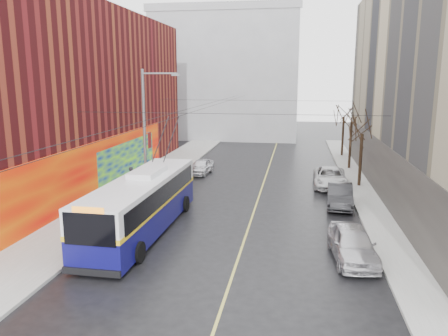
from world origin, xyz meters
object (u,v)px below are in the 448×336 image
object	(u,v)px
tree_mid	(352,113)
pedestrian_b	(143,178)
parked_car_b	(340,196)
tree_far	(344,109)
parked_car_a	(352,244)
following_car	(201,167)
pedestrian_a	(132,179)
tree_near	(363,124)
parked_car_c	(330,177)
streetlight_pole	(147,131)
trolleybus	(142,203)
pedestrian_c	(140,179)

from	to	relation	value
tree_mid	pedestrian_b	bearing A→B (deg)	-146.13
tree_mid	parked_car_b	size ratio (longest dim) A/B	1.46
tree_far	parked_car_a	distance (m)	29.01
following_car	pedestrian_a	xyz separation A→B (m)	(-3.59, -7.37, 0.39)
tree_near	pedestrian_a	xyz separation A→B (m)	(-16.88, -4.64, -3.91)
tree_near	parked_car_c	size ratio (longest dim) A/B	1.18
tree_near	following_car	world-z (taller)	tree_near
parked_car_c	tree_near	bearing A→B (deg)	6.55
tree_near	pedestrian_a	distance (m)	17.94
tree_mid	pedestrian_b	distance (m)	20.08
parked_car_c	pedestrian_b	bearing A→B (deg)	-164.30
parked_car_b	tree_mid	bearing A→B (deg)	84.64
parked_car_b	following_car	world-z (taller)	parked_car_b
streetlight_pole	parked_car_c	xyz separation A→B (m)	(12.89, 5.78, -4.09)
tree_far	parked_car_b	world-z (taller)	tree_far
streetlight_pole	tree_near	distance (m)	16.28
trolleybus	parked_car_c	world-z (taller)	trolleybus
parked_car_c	streetlight_pole	bearing A→B (deg)	-154.98
streetlight_pole	pedestrian_c	xyz separation A→B (m)	(-1.13, 1.30, -3.77)
trolleybus	tree_mid	bearing A→B (deg)	56.66
tree_mid	trolleybus	size ratio (longest dim) A/B	0.53
pedestrian_a	pedestrian_c	distance (m)	0.61
tree_near	parked_car_a	xyz separation A→B (m)	(-2.22, -14.60, -4.18)
following_car	pedestrian_c	world-z (taller)	pedestrian_c
parked_car_a	pedestrian_c	size ratio (longest dim) A/B	2.53
streetlight_pole	parked_car_a	bearing A→B (deg)	-33.64
tree_mid	trolleybus	distance (m)	23.83
parked_car_a	following_car	distance (m)	20.56
tree_near	pedestrian_c	distance (m)	17.38
trolleybus	pedestrian_b	size ratio (longest dim) A/B	7.07
trolleybus	following_car	size ratio (longest dim) A/B	3.19
trolleybus	pedestrian_b	world-z (taller)	trolleybus
parked_car_c	following_car	bearing A→B (deg)	165.87
tree_far	pedestrian_a	world-z (taller)	tree_far
tree_near	following_car	xyz separation A→B (m)	(-13.29, 2.73, -4.31)
tree_mid	parked_car_b	world-z (taller)	tree_mid
streetlight_pole	trolleybus	xyz separation A→B (m)	(1.92, -6.49, -3.21)
streetlight_pole	following_car	bearing A→B (deg)	78.05
tree_mid	tree_near	bearing A→B (deg)	-90.00
parked_car_a	tree_near	bearing A→B (deg)	76.30
tree_mid	pedestrian_b	world-z (taller)	tree_mid
parked_car_a	pedestrian_c	bearing A→B (deg)	139.78
pedestrian_c	tree_mid	bearing A→B (deg)	-104.46
tree_near	tree_mid	xyz separation A→B (m)	(0.00, 7.00, 0.28)
tree_mid	parked_car_c	bearing A→B (deg)	-107.32
parked_car_b	tree_far	bearing A→B (deg)	87.79
tree_mid	parked_car_c	size ratio (longest dim) A/B	1.23
pedestrian_c	parked_car_c	bearing A→B (deg)	-122.47
streetlight_pole	pedestrian_a	size ratio (longest dim) A/B	4.94
parked_car_b	pedestrian_c	distance (m)	14.31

